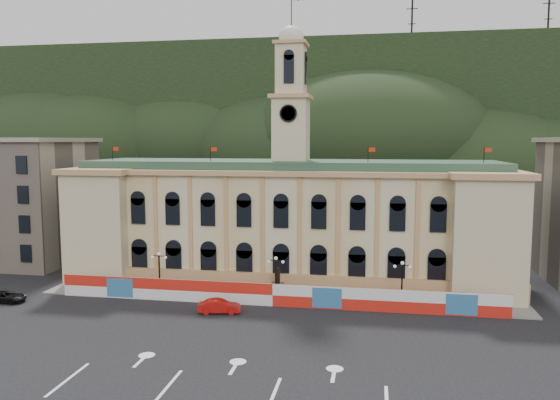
% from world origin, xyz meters
% --- Properties ---
extents(ground, '(260.00, 260.00, 0.00)m').
position_xyz_m(ground, '(0.00, 0.00, 0.00)').
color(ground, black).
rests_on(ground, ground).
extents(lane_markings, '(26.00, 10.00, 0.02)m').
position_xyz_m(lane_markings, '(0.00, -5.00, 0.00)').
color(lane_markings, white).
rests_on(lane_markings, ground).
extents(hill_ridge, '(230.00, 80.00, 64.00)m').
position_xyz_m(hill_ridge, '(0.03, 121.99, 19.48)').
color(hill_ridge, black).
rests_on(hill_ridge, ground).
extents(city_hall, '(56.20, 17.60, 37.10)m').
position_xyz_m(city_hall, '(0.00, 27.63, 7.85)').
color(city_hall, beige).
rests_on(city_hall, ground).
extents(side_building_left, '(21.00, 17.00, 18.60)m').
position_xyz_m(side_building_left, '(-43.00, 30.93, 9.33)').
color(side_building_left, tan).
rests_on(side_building_left, ground).
extents(hoarding_fence, '(50.00, 0.44, 2.50)m').
position_xyz_m(hoarding_fence, '(0.06, 15.07, 1.25)').
color(hoarding_fence, red).
rests_on(hoarding_fence, ground).
extents(pavement, '(56.00, 5.50, 0.16)m').
position_xyz_m(pavement, '(0.00, 17.75, 0.08)').
color(pavement, slate).
rests_on(pavement, ground).
extents(statue, '(1.40, 1.40, 3.72)m').
position_xyz_m(statue, '(0.00, 18.00, 1.19)').
color(statue, '#595651').
rests_on(statue, ground).
extents(lamp_left, '(1.96, 0.44, 5.15)m').
position_xyz_m(lamp_left, '(-14.00, 17.00, 3.07)').
color(lamp_left, black).
rests_on(lamp_left, ground).
extents(lamp_center, '(1.96, 0.44, 5.15)m').
position_xyz_m(lamp_center, '(0.00, 17.00, 3.07)').
color(lamp_center, black).
rests_on(lamp_center, ground).
extents(lamp_right, '(1.96, 0.44, 5.15)m').
position_xyz_m(lamp_right, '(14.00, 17.00, 3.07)').
color(lamp_right, black).
rests_on(lamp_right, ground).
extents(red_sedan, '(3.23, 5.06, 1.47)m').
position_xyz_m(red_sedan, '(-5.10, 11.59, 0.74)').
color(red_sedan, '#A90F0C').
rests_on(red_sedan, ground).
extents(black_suv, '(2.45, 4.61, 1.23)m').
position_xyz_m(black_suv, '(-30.00, 11.20, 0.61)').
color(black_suv, black).
rests_on(black_suv, ground).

